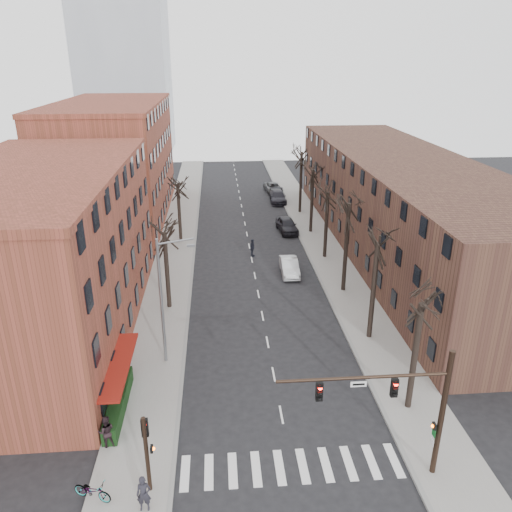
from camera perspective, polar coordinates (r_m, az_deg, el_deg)
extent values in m
plane|color=black|center=(27.76, 4.04, -22.88)|extent=(160.00, 160.00, 0.00)
cube|color=gray|center=(58.00, -8.90, 2.02)|extent=(4.00, 90.00, 0.15)
cube|color=gray|center=(58.92, 6.81, 2.46)|extent=(4.00, 90.00, 0.15)
cube|color=brown|center=(39.10, -23.11, -0.19)|extent=(12.00, 26.00, 12.00)
cube|color=brown|center=(65.89, -15.80, 10.12)|extent=(12.00, 28.00, 14.00)
cube|color=#4C3023|center=(55.05, 16.28, 5.71)|extent=(12.00, 50.00, 10.00)
cube|color=#B2B7BF|center=(116.42, -15.41, 26.37)|extent=(18.00, 18.00, 60.00)
cube|color=maroon|center=(32.63, -14.84, -15.73)|extent=(1.20, 7.00, 0.15)
cube|color=black|center=(31.48, -15.45, -15.88)|extent=(0.80, 6.00, 1.00)
cylinder|color=black|center=(26.48, 20.45, -16.72)|extent=(0.28, 0.28, 7.20)
cylinder|color=black|center=(23.74, 12.19, -13.42)|extent=(8.00, 0.16, 0.16)
cube|color=black|center=(24.56, 15.53, -14.31)|extent=(0.32, 0.22, 0.95)
cube|color=black|center=(23.67, 7.24, -15.12)|extent=(0.32, 0.22, 0.95)
cube|color=silver|center=(23.89, 11.64, -14.15)|extent=(0.75, 0.04, 0.28)
cube|color=black|center=(26.74, 19.70, -17.82)|extent=(0.12, 0.30, 0.30)
cylinder|color=black|center=(25.56, -12.36, -21.42)|extent=(0.20, 0.20, 4.40)
cube|color=black|center=(24.71, -12.60, -18.59)|extent=(0.32, 0.22, 0.95)
cube|color=black|center=(25.26, -11.84, -20.77)|extent=(0.12, 0.30, 0.30)
cylinder|color=slate|center=(33.27, -10.74, -5.37)|extent=(0.20, 0.20, 9.00)
cylinder|color=slate|center=(31.45, -9.29, 1.65)|extent=(2.39, 0.12, 0.46)
cube|color=slate|center=(31.48, -7.45, 1.20)|extent=(0.50, 0.22, 0.14)
imported|color=silver|center=(47.96, 3.84, -1.21)|extent=(1.68, 4.58, 1.50)
imported|color=black|center=(59.53, 3.56, 3.57)|extent=(2.52, 5.22, 1.72)
imported|color=black|center=(71.90, 2.52, 6.76)|extent=(2.40, 5.49, 1.57)
imported|color=#4E5255|center=(77.47, 1.99, 7.82)|extent=(2.81, 5.24, 1.40)
imported|color=#212028|center=(25.58, -12.70, -25.00)|extent=(0.68, 0.46, 1.83)
imported|color=black|center=(29.07, -16.75, -18.65)|extent=(1.02, 0.86, 1.84)
imported|color=black|center=(51.93, -0.43, 0.93)|extent=(0.86, 1.21, 1.90)
imported|color=gray|center=(26.86, -18.20, -24.11)|extent=(2.07, 1.35, 1.03)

